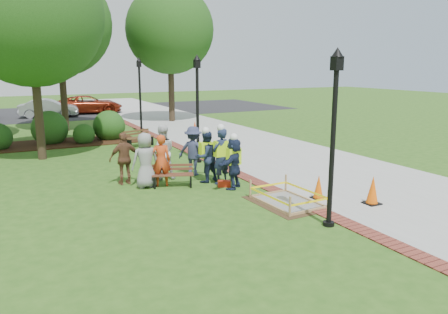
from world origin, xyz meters
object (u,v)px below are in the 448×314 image
lamp_near (334,125)px  hivis_worker_c (206,155)px  hivis_worker_a (234,161)px  wet_concrete_pad (288,195)px  hivis_worker_b (221,155)px  bench_near (173,180)px  cone_front (373,191)px

lamp_near → hivis_worker_c: bearing=100.9°
hivis_worker_a → lamp_near: bearing=-82.5°
lamp_near → hivis_worker_c: lamp_near is taller
lamp_near → hivis_worker_a: (-0.52, 3.97, -1.59)m
wet_concrete_pad → hivis_worker_c: hivis_worker_c is taller
wet_concrete_pad → hivis_worker_b: 2.93m
lamp_near → hivis_worker_c: (-0.98, 5.08, -1.56)m
wet_concrete_pad → hivis_worker_a: 2.25m
hivis_worker_b → wet_concrete_pad: bearing=-74.3°
wet_concrete_pad → bench_near: bench_near is taller
wet_concrete_pad → hivis_worker_a: hivis_worker_a is taller
cone_front → lamp_near: size_ratio=0.20×
cone_front → lamp_near: (-2.18, -0.75, 2.08)m
wet_concrete_pad → cone_front: 2.37m
hivis_worker_a → hivis_worker_c: hivis_worker_c is taller
wet_concrete_pad → lamp_near: 2.96m
bench_near → hivis_worker_a: hivis_worker_a is taller
bench_near → lamp_near: lamp_near is taller
hivis_worker_b → bench_near: bearing=167.1°
wet_concrete_pad → bench_near: bearing=126.9°
cone_front → hivis_worker_b: 4.85m
hivis_worker_a → hivis_worker_c: (-0.46, 1.11, 0.04)m
cone_front → hivis_worker_a: bearing=129.9°
bench_near → cone_front: bearing=-44.3°
bench_near → hivis_worker_b: hivis_worker_b is taller
cone_front → hivis_worker_b: bearing=125.8°
hivis_worker_b → hivis_worker_c: 0.55m
cone_front → lamp_near: lamp_near is taller
wet_concrete_pad → hivis_worker_c: 3.42m
hivis_worker_a → hivis_worker_c: bearing=112.4°
wet_concrete_pad → hivis_worker_c: bearing=109.3°
bench_near → hivis_worker_c: size_ratio=0.74×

